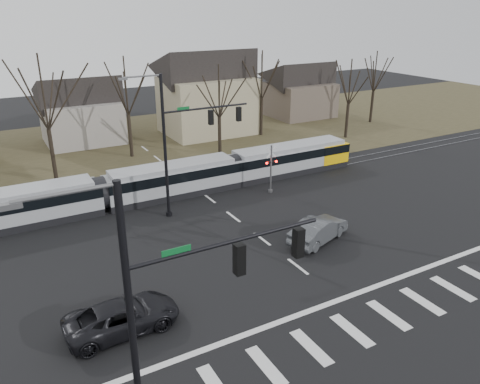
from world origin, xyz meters
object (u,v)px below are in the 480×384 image
sedan (318,230)px  rail_crossing_signal (271,170)px  tram (172,179)px  suv (122,316)px

sedan → rail_crossing_signal: rail_crossing_signal is taller
sedan → rail_crossing_signal: size_ratio=1.27×
sedan → rail_crossing_signal: 9.01m
tram → rail_crossing_signal: bearing=-23.6°
sedan → suv: sedan is taller
suv → rail_crossing_signal: (15.62, 11.44, 1.14)m
suv → tram: bearing=-30.8°
tram → suv: (-8.27, -14.64, -0.69)m
tram → sedan: (5.43, -11.94, -0.65)m
tram → suv: size_ratio=6.43×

